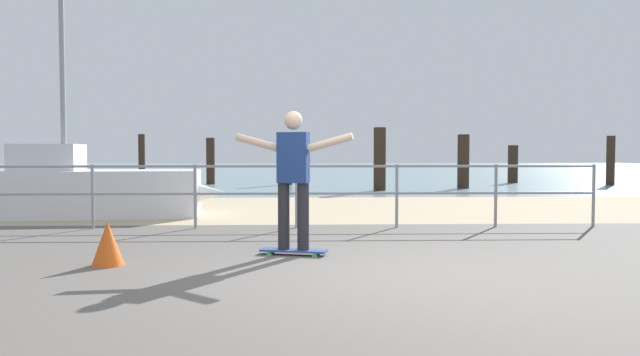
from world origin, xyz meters
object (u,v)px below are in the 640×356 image
at_px(sailboat, 90,190).
at_px(skateboard, 294,251).
at_px(skateboarder, 293,172).
at_px(traffic_cone, 108,244).

relative_size(sailboat, skateboard, 6.09).
xyz_separation_m(skateboarder, traffic_cone, (-2.01, -0.58, -0.77)).
relative_size(skateboarder, traffic_cone, 3.30).
bearing_deg(sailboat, skateboard, -47.95).
bearing_deg(skateboard, traffic_cone, -163.83).
bearing_deg(skateboarder, skateboard, 180.00).
relative_size(skateboard, skateboarder, 0.50).
bearing_deg(skateboarder, traffic_cone, -163.83).
height_order(sailboat, traffic_cone, sailboat).
height_order(skateboarder, traffic_cone, skateboarder).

